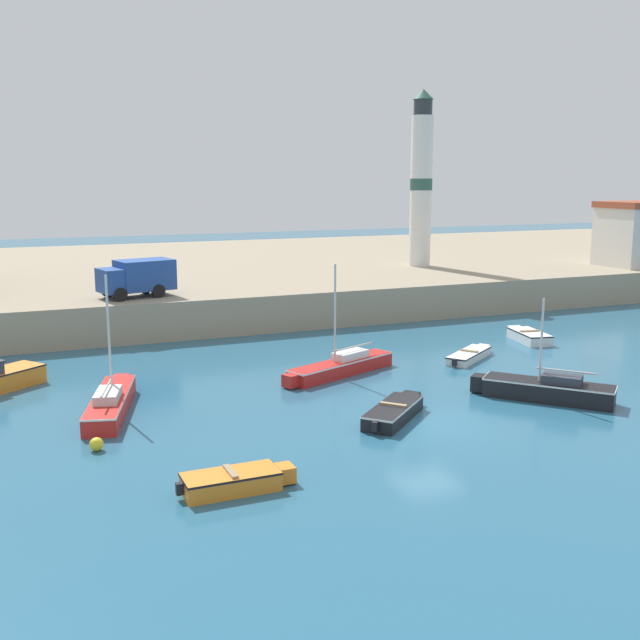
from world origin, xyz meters
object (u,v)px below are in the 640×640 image
(sailboat_red_2, at_px, (111,401))
(mooring_buoy, at_px, (96,444))
(dinghy_white_4, at_px, (470,355))
(harbor_shed_near_wharf, at_px, (636,234))
(dinghy_orange_0, at_px, (235,480))
(truck_on_quay, at_px, (137,277))
(sailboat_black_5, at_px, (546,389))
(sailboat_red_6, at_px, (341,366))
(lighthouse, at_px, (421,182))
(dinghy_black_7, at_px, (394,411))
(dinghy_white_1, at_px, (528,336))

(sailboat_red_2, bearing_deg, mooring_buoy, -103.47)
(dinghy_white_4, xyz_separation_m, harbor_shed_near_wharf, (24.71, 13.79, 4.66))
(sailboat_red_2, relative_size, harbor_shed_near_wharf, 1.27)
(dinghy_orange_0, distance_m, truck_on_quay, 24.51)
(sailboat_black_5, relative_size, mooring_buoy, 10.68)
(sailboat_red_6, xyz_separation_m, lighthouse, (16.16, 20.70, 8.57))
(lighthouse, xyz_separation_m, harbor_shed_near_wharf, (16.00, -6.69, -4.10))
(dinghy_orange_0, xyz_separation_m, dinghy_white_4, (15.96, 11.38, -0.08))
(sailboat_red_2, height_order, harbor_shed_near_wharf, harbor_shed_near_wharf)
(dinghy_white_4, height_order, truck_on_quay, truck_on_quay)
(dinghy_black_7, relative_size, lighthouse, 0.28)
(dinghy_orange_0, distance_m, sailboat_red_2, 9.68)
(dinghy_white_1, height_order, harbor_shed_near_wharf, harbor_shed_near_wharf)
(harbor_shed_near_wharf, bearing_deg, sailboat_black_5, -140.61)
(sailboat_black_5, distance_m, dinghy_black_7, 7.19)
(dinghy_white_1, bearing_deg, harbor_shed_near_wharf, 30.71)
(sailboat_black_5, bearing_deg, lighthouse, 70.64)
(dinghy_orange_0, relative_size, sailboat_red_6, 0.56)
(sailboat_red_6, bearing_deg, sailboat_black_5, -48.45)
(dinghy_black_7, xyz_separation_m, harbor_shed_near_wharf, (32.98, 20.99, 4.58))
(dinghy_white_4, xyz_separation_m, mooring_buoy, (-19.46, -6.31, -0.00))
(dinghy_orange_0, bearing_deg, dinghy_black_7, 28.57)
(dinghy_white_4, xyz_separation_m, sailboat_black_5, (-1.09, -7.40, 0.25))
(dinghy_white_1, xyz_separation_m, dinghy_black_7, (-13.90, -9.65, 0.00))
(dinghy_black_7, distance_m, harbor_shed_near_wharf, 39.36)
(lighthouse, bearing_deg, sailboat_red_2, -140.34)
(sailboat_red_2, relative_size, dinghy_black_7, 1.77)
(sailboat_red_6, bearing_deg, dinghy_white_4, 1.63)
(dinghy_orange_0, bearing_deg, lighthouse, 52.25)
(dinghy_orange_0, height_order, sailboat_black_5, sailboat_black_5)
(dinghy_white_4, bearing_deg, dinghy_white_1, 23.55)
(sailboat_red_6, xyz_separation_m, dinghy_black_7, (-0.82, -6.99, -0.11))
(dinghy_orange_0, height_order, sailboat_red_2, sailboat_red_2)
(sailboat_black_5, distance_m, truck_on_quay, 24.74)
(dinghy_white_4, bearing_deg, mooring_buoy, -162.03)
(dinghy_black_7, relative_size, harbor_shed_near_wharf, 0.72)
(sailboat_red_6, distance_m, mooring_buoy, 13.46)
(truck_on_quay, bearing_deg, dinghy_white_1, -26.96)
(dinghy_black_7, bearing_deg, sailboat_red_2, 152.97)
(dinghy_white_4, relative_size, dinghy_black_7, 1.02)
(harbor_shed_near_wharf, bearing_deg, sailboat_red_2, -159.88)
(sailboat_red_2, relative_size, dinghy_white_4, 1.73)
(dinghy_white_4, distance_m, sailboat_red_6, 7.46)
(dinghy_white_4, bearing_deg, dinghy_black_7, -138.99)
(sailboat_red_6, distance_m, truck_on_quay, 15.39)
(sailboat_red_6, xyz_separation_m, mooring_buoy, (-12.00, -6.10, -0.19))
(sailboat_red_2, height_order, sailboat_black_5, sailboat_red_2)
(sailboat_black_5, bearing_deg, truck_on_quay, 124.25)
(dinghy_black_7, height_order, harbor_shed_near_wharf, harbor_shed_near_wharf)
(mooring_buoy, xyz_separation_m, lighthouse, (28.17, 26.79, 8.76))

